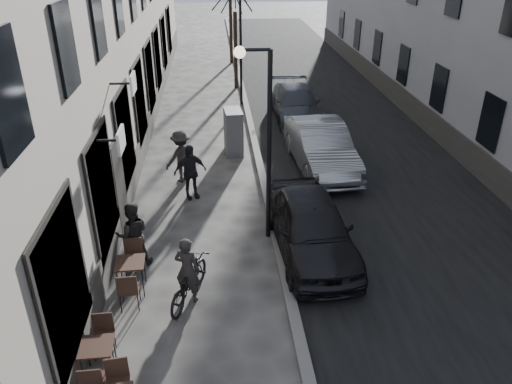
{
  "coord_description": "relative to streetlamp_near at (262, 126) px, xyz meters",
  "views": [
    {
      "loc": [
        -1.32,
        -5.5,
        7.3
      ],
      "look_at": [
        -0.4,
        5.15,
        1.8
      ],
      "focal_mm": 35.0,
      "sensor_mm": 36.0,
      "label": 1
    }
  ],
  "objects": [
    {
      "name": "pedestrian_mid",
      "position": [
        -2.3,
        3.69,
        -2.28
      ],
      "size": [
        1.3,
        1.2,
        1.75
      ],
      "primitive_type": "imported",
      "rotation": [
        0.0,
        0.0,
        3.77
      ],
      "color": "#2B2926",
      "rests_on": "ground"
    },
    {
      "name": "bistro_set_b",
      "position": [
        -3.44,
        -4.56,
        -2.72
      ],
      "size": [
        0.61,
        1.47,
        0.86
      ],
      "rotation": [
        0.0,
        0.0,
        0.03
      ],
      "color": "black",
      "rests_on": "ground"
    },
    {
      "name": "car_far",
      "position": [
        2.47,
        9.67,
        -2.47
      ],
      "size": [
        1.98,
        4.8,
        1.39
      ],
      "primitive_type": "imported",
      "rotation": [
        0.0,
        0.0,
        0.01
      ],
      "color": "#35383E",
      "rests_on": "ground"
    },
    {
      "name": "kerb",
      "position": [
        0.37,
        10.0,
        -3.1
      ],
      "size": [
        0.25,
        60.0,
        0.12
      ],
      "primitive_type": "cube",
      "color": "slate",
      "rests_on": "ground"
    },
    {
      "name": "car_near",
      "position": [
        1.17,
        -0.86,
        -2.39
      ],
      "size": [
        2.06,
        4.62,
        1.54
      ],
      "primitive_type": "imported",
      "rotation": [
        0.0,
        0.0,
        0.05
      ],
      "color": "black",
      "rests_on": "ground"
    },
    {
      "name": "utility_cabinet",
      "position": [
        -0.48,
        5.95,
        -2.33
      ],
      "size": [
        0.69,
        1.16,
        1.67
      ],
      "primitive_type": "cube",
      "rotation": [
        0.0,
        0.0,
        0.08
      ],
      "color": "#5B5B5E",
      "rests_on": "ground"
    },
    {
      "name": "car_mid",
      "position": [
        2.47,
        4.34,
        -2.36
      ],
      "size": [
        1.99,
        4.97,
        1.61
      ],
      "primitive_type": "imported",
      "rotation": [
        0.0,
        0.0,
        0.06
      ],
      "color": "gray",
      "rests_on": "ground"
    },
    {
      "name": "road",
      "position": [
        4.02,
        10.0,
        -3.16
      ],
      "size": [
        7.3,
        60.0,
        0.0
      ],
      "primitive_type": "cube",
      "color": "black",
      "rests_on": "ground"
    },
    {
      "name": "cyclist_rider",
      "position": [
        -1.88,
        -2.49,
        -2.36
      ],
      "size": [
        0.68,
        0.57,
        1.6
      ],
      "primitive_type": "imported",
      "rotation": [
        0.0,
        0.0,
        2.77
      ],
      "color": "#2A2624",
      "rests_on": "ground"
    },
    {
      "name": "bistro_set_c",
      "position": [
        -3.18,
        -2.06,
        -2.68
      ],
      "size": [
        0.67,
        1.59,
        0.93
      ],
      "rotation": [
        0.0,
        0.0,
        0.05
      ],
      "color": "black",
      "rests_on": "ground"
    },
    {
      "name": "pedestrian_far",
      "position": [
        -1.97,
        2.45,
        -2.28
      ],
      "size": [
        1.12,
        0.77,
        1.76
      ],
      "primitive_type": "imported",
      "rotation": [
        0.0,
        0.0,
        0.36
      ],
      "color": "black",
      "rests_on": "ground"
    },
    {
      "name": "bicycle",
      "position": [
        -1.88,
        -2.49,
        -2.67
      ],
      "size": [
        1.29,
        1.97,
        0.98
      ],
      "primitive_type": "imported",
      "rotation": [
        0.0,
        0.0,
        2.77
      ],
      "color": "black",
      "rests_on": "ground"
    },
    {
      "name": "pedestrian_near",
      "position": [
        -3.25,
        -1.0,
        -2.31
      ],
      "size": [
        0.92,
        0.77,
        1.7
      ],
      "primitive_type": "imported",
      "rotation": [
        0.0,
        0.0,
        3.31
      ],
      "color": "#272321",
      "rests_on": "ground"
    },
    {
      "name": "streetlamp_far",
      "position": [
        0.0,
        12.0,
        0.0
      ],
      "size": [
        0.9,
        0.28,
        5.09
      ],
      "color": "black",
      "rests_on": "ground"
    },
    {
      "name": "streetlamp_near",
      "position": [
        0.0,
        0.0,
        0.0
      ],
      "size": [
        0.9,
        0.28,
        5.09
      ],
      "color": "black",
      "rests_on": "ground"
    }
  ]
}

